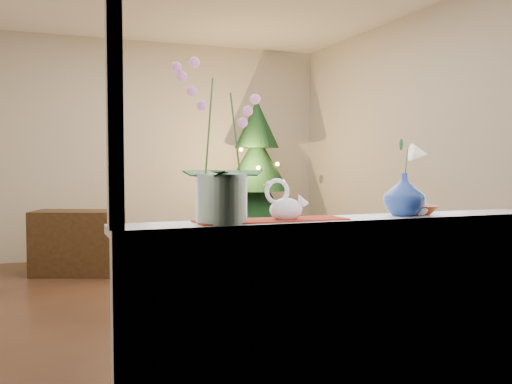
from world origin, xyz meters
TOP-DOWN VIEW (x-y plane):
  - ground at (0.00, 0.00)m, footprint 5.00×5.00m
  - wall_back at (0.00, 2.50)m, footprint 4.50×0.10m
  - wall_front at (0.00, -2.50)m, footprint 4.50×0.10m
  - wall_right at (2.25, 0.00)m, footprint 0.10×5.00m
  - window_apron at (0.00, -2.46)m, footprint 2.20×0.08m
  - windowsill at (0.00, -2.37)m, footprint 2.20×0.26m
  - window_frame at (0.00, -2.47)m, footprint 2.22×0.06m
  - runner at (-0.38, -2.37)m, footprint 0.70×0.20m
  - orchid_pot at (-0.62, -2.38)m, footprint 0.30×0.30m
  - swan at (-0.31, -2.38)m, footprint 0.23×0.17m
  - blue_vase at (0.32, -2.38)m, footprint 0.25×0.25m
  - lily at (0.32, -2.38)m, footprint 0.13×0.08m
  - paperweight at (0.40, -2.41)m, footprint 0.09×0.09m
  - amber_dish at (0.41, -2.36)m, footprint 0.17×0.17m
  - xmas_tree at (1.24, 1.95)m, footprint 1.13×1.13m
  - side_table at (-0.96, 1.50)m, footprint 1.00×0.75m

SIDE VIEW (x-z plane):
  - ground at x=0.00m, z-range 0.00..0.00m
  - side_table at x=-0.96m, z-range 0.00..0.68m
  - window_apron at x=0.00m, z-range 0.00..0.88m
  - windowsill at x=0.00m, z-range 0.88..0.92m
  - runner at x=-0.38m, z-range 0.92..0.93m
  - amber_dish at x=0.41m, z-range 0.92..0.96m
  - paperweight at x=0.40m, z-range 0.92..1.00m
  - xmas_tree at x=1.24m, z-range 0.00..1.97m
  - swan at x=-0.31m, z-range 0.92..1.10m
  - blue_vase at x=0.32m, z-range 0.92..1.16m
  - lily at x=0.32m, z-range 1.16..1.35m
  - orchid_pot at x=-0.62m, z-range 0.92..1.63m
  - wall_back at x=0.00m, z-range 0.00..2.70m
  - wall_front at x=0.00m, z-range 0.00..2.70m
  - wall_right at x=2.25m, z-range 0.00..2.70m
  - window_frame at x=0.00m, z-range 0.90..2.50m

